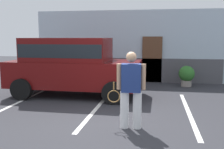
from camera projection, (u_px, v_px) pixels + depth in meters
name	position (u px, v px, depth m)	size (l,w,h in m)	color
ground_plane	(110.00, 126.00, 6.16)	(40.00, 40.00, 0.00)	#2D2D33
parking_stripe_0	(16.00, 103.00, 8.18)	(0.12, 4.40, 0.01)	silver
parking_stripe_1	(97.00, 107.00, 7.74)	(0.12, 4.40, 0.01)	silver
parking_stripe_2	(188.00, 112.00, 7.29)	(0.12, 4.40, 0.01)	silver
house_frontage	(135.00, 48.00, 12.18)	(9.41, 0.40, 3.31)	silver
parked_suv	(72.00, 64.00, 9.18)	(4.61, 2.19, 2.05)	#590C0C
tennis_player_man	(131.00, 89.00, 5.88)	(0.91, 0.31, 1.76)	white
potted_plant_by_porch	(187.00, 75.00, 10.97)	(0.67, 0.67, 0.88)	gray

